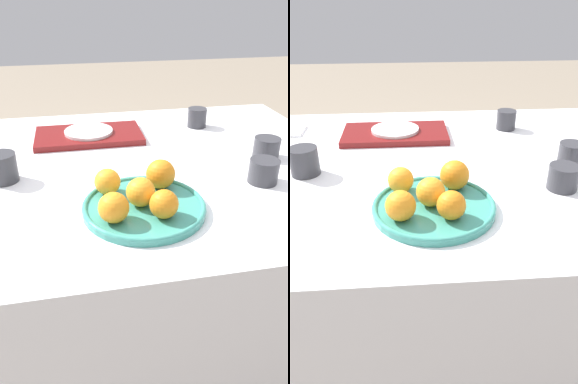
% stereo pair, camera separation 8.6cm
% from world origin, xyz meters
% --- Properties ---
extents(ground_plane, '(12.00, 12.00, 0.00)m').
position_xyz_m(ground_plane, '(0.00, 0.00, 0.00)').
color(ground_plane, gray).
extents(table, '(1.41, 1.04, 0.75)m').
position_xyz_m(table, '(0.00, 0.00, 0.38)').
color(table, white).
rests_on(table, ground_plane).
extents(fruit_platter, '(0.29, 0.29, 0.02)m').
position_xyz_m(fruit_platter, '(0.01, -0.27, 0.76)').
color(fruit_platter, teal).
rests_on(fruit_platter, table).
extents(orange_0, '(0.07, 0.07, 0.07)m').
position_xyz_m(orange_0, '(0.04, -0.33, 0.80)').
color(orange_0, orange).
rests_on(orange_0, fruit_platter).
extents(orange_1, '(0.07, 0.07, 0.07)m').
position_xyz_m(orange_1, '(-0.00, -0.27, 0.80)').
color(orange_1, orange).
rests_on(orange_1, fruit_platter).
extents(orange_2, '(0.07, 0.07, 0.07)m').
position_xyz_m(orange_2, '(0.07, -0.19, 0.80)').
color(orange_2, orange).
rests_on(orange_2, fruit_platter).
extents(orange_3, '(0.07, 0.07, 0.07)m').
position_xyz_m(orange_3, '(-0.07, -0.32, 0.80)').
color(orange_3, orange).
rests_on(orange_3, fruit_platter).
extents(orange_4, '(0.07, 0.07, 0.07)m').
position_xyz_m(orange_4, '(-0.07, -0.20, 0.80)').
color(orange_4, orange).
rests_on(orange_4, fruit_platter).
extents(serving_tray, '(0.37, 0.21, 0.02)m').
position_xyz_m(serving_tray, '(-0.09, 0.24, 0.76)').
color(serving_tray, maroon).
rests_on(serving_tray, table).
extents(side_plate, '(0.17, 0.17, 0.01)m').
position_xyz_m(side_plate, '(-0.09, 0.24, 0.78)').
color(side_plate, white).
rests_on(side_plate, serving_tray).
extents(cup_0, '(0.07, 0.07, 0.07)m').
position_xyz_m(cup_0, '(0.32, 0.28, 0.79)').
color(cup_0, '#333338').
rests_on(cup_0, table).
extents(cup_1, '(0.08, 0.08, 0.07)m').
position_xyz_m(cup_1, '(0.35, -0.19, 0.78)').
color(cup_1, '#333338').
rests_on(cup_1, table).
extents(cup_2, '(0.08, 0.08, 0.08)m').
position_xyz_m(cup_2, '(-0.34, -0.05, 0.79)').
color(cup_2, '#333338').
rests_on(cup_2, table).
extents(cup_3, '(0.08, 0.08, 0.06)m').
position_xyz_m(cup_3, '(0.44, -0.04, 0.78)').
color(cup_3, '#333338').
rests_on(cup_3, table).
extents(napkin, '(0.10, 0.11, 0.01)m').
position_xyz_m(napkin, '(-0.47, 0.31, 0.75)').
color(napkin, white).
rests_on(napkin, table).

